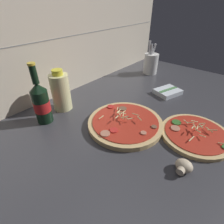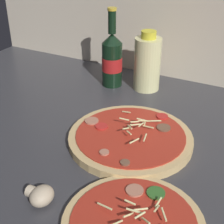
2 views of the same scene
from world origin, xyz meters
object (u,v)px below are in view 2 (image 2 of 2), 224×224
at_px(pizza_near, 133,224).
at_px(pizza_far, 130,138).
at_px(oil_bottle, 147,63).
at_px(mushroom_left, 41,195).
at_px(beer_bottle, 112,59).

xyz_separation_m(pizza_near, pizza_far, (-0.12, 0.24, 0.00)).
relative_size(pizza_far, oil_bottle, 1.61).
xyz_separation_m(oil_bottle, mushroom_left, (0.02, -0.56, -0.07)).
distance_m(pizza_near, mushroom_left, 0.18).
relative_size(pizza_near, oil_bottle, 1.36).
relative_size(pizza_far, beer_bottle, 1.21).
relative_size(beer_bottle, mushroom_left, 4.56).
relative_size(pizza_near, pizza_far, 0.84).
bearing_deg(oil_bottle, pizza_near, -69.48).
height_order(beer_bottle, mushroom_left, beer_bottle).
bearing_deg(beer_bottle, mushroom_left, -76.48).
bearing_deg(pizza_far, mushroom_left, -103.57).
xyz_separation_m(pizza_near, beer_bottle, (-0.31, 0.51, 0.08)).
bearing_deg(beer_bottle, pizza_near, -58.77).
bearing_deg(pizza_near, pizza_far, 116.10).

